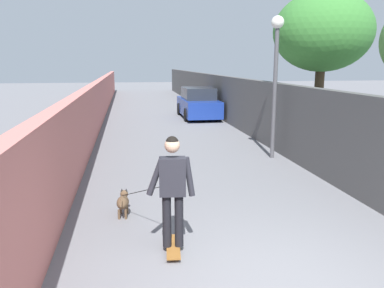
% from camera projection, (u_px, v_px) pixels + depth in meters
% --- Properties ---
extents(ground_plane, '(80.00, 80.00, 0.00)m').
position_uv_depth(ground_plane, '(165.00, 123.00, 18.30)').
color(ground_plane, slate).
extents(wall_left, '(48.00, 0.30, 1.96)m').
position_uv_depth(wall_left, '(94.00, 108.00, 15.68)').
color(wall_left, '#CC726B').
rests_on(wall_left, ground).
extents(fence_right, '(48.00, 0.30, 2.14)m').
position_uv_depth(fence_right, '(240.00, 103.00, 16.64)').
color(fence_right, '#4C4C4C').
rests_on(fence_right, ground).
extents(tree_right_mid, '(3.01, 3.01, 4.93)m').
position_uv_depth(tree_right_mid, '(323.00, 32.00, 11.96)').
color(tree_right_mid, '#473523').
rests_on(tree_right_mid, ground).
extents(lamp_post, '(0.36, 0.36, 4.06)m').
position_uv_depth(lamp_post, '(276.00, 62.00, 11.08)').
color(lamp_post, '#4C4C51').
rests_on(lamp_post, ground).
extents(skateboard, '(0.82, 0.28, 0.08)m').
position_uv_depth(skateboard, '(173.00, 247.00, 5.85)').
color(skateboard, brown).
rests_on(skateboard, ground).
extents(person_skateboarder, '(0.26, 0.71, 1.67)m').
position_uv_depth(person_skateboarder, '(173.00, 183.00, 5.65)').
color(person_skateboarder, black).
rests_on(person_skateboarder, skateboard).
extents(dog, '(1.85, 0.88, 1.06)m').
position_uv_depth(dog, '(123.00, 202.00, 7.17)').
color(dog, brown).
rests_on(dog, ground).
extents(car_near, '(4.04, 1.80, 1.54)m').
position_uv_depth(car_near, '(198.00, 104.00, 20.02)').
color(car_near, navy).
rests_on(car_near, ground).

